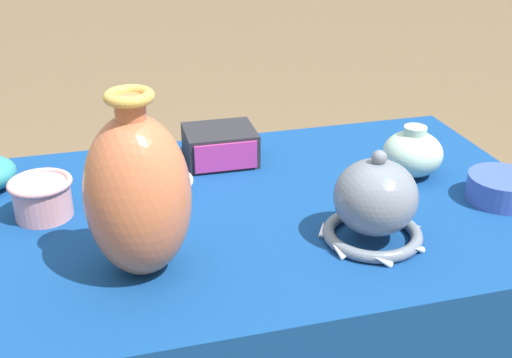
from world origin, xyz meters
The scene contains 8 objects.
display_table centered at (0.00, -0.02, 0.63)m, with size 1.28×0.75×0.70m.
vase_tall_bulbous centered at (-0.19, -0.17, 0.84)m, with size 0.17×0.17×0.31m.
vase_dome_bell centered at (0.22, -0.18, 0.77)m, with size 0.19×0.19×0.18m.
mosaic_tile_box centered at (0.03, 0.23, 0.74)m, with size 0.16×0.14×0.08m.
cup_wide_rose centered at (-0.35, 0.07, 0.74)m, with size 0.12×0.12×0.08m.
cup_wide_ivory centered at (-0.13, 0.04, 0.74)m, with size 0.12×0.12×0.06m.
jar_round_celadon centered at (0.41, 0.05, 0.75)m, with size 0.13×0.13×0.11m.
pot_squat_cobalt centered at (0.53, -0.10, 0.73)m, with size 0.14×0.14×0.05m, color #3851A8.
Camera 1 is at (-0.24, -1.08, 1.30)m, focal length 45.00 mm.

